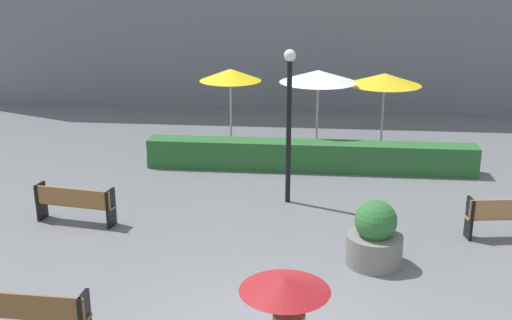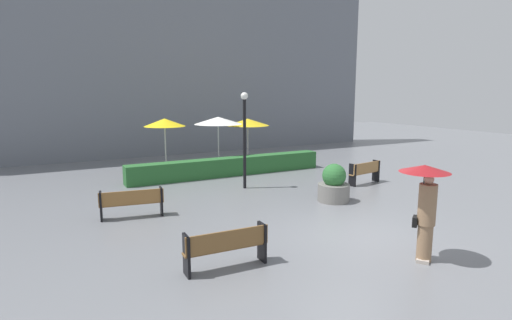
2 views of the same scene
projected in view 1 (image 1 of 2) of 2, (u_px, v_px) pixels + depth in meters
The scene contains 9 objects.
bench_far_left at pixel (74, 202), 14.08m from camera, with size 1.86×0.64×0.85m.
bench_near_left at pixel (30, 312), 9.69m from camera, with size 1.83×0.42×0.87m.
bench_far_right at pixel (506, 215), 13.32m from camera, with size 1.64×0.57×0.90m.
planter_pot at pixel (375, 237), 12.18m from camera, with size 1.07×1.07×1.30m.
lamp_post at pixel (289, 110), 14.80m from camera, with size 0.28×0.28×3.68m.
patio_umbrella_yellow at pixel (230, 75), 18.81m from camera, with size 1.83×1.83×2.53m.
patio_umbrella_white at pixel (318, 76), 18.59m from camera, with size 2.27×2.27×2.53m.
patio_umbrella_yellow_far at pixel (385, 79), 19.22m from camera, with size 2.21×2.21×2.33m.
hedge_strip at pixel (310, 156), 17.70m from camera, with size 9.05×0.70×0.80m, color #28602D.
Camera 1 is at (0.75, -8.57, 5.65)m, focal length 44.89 mm.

